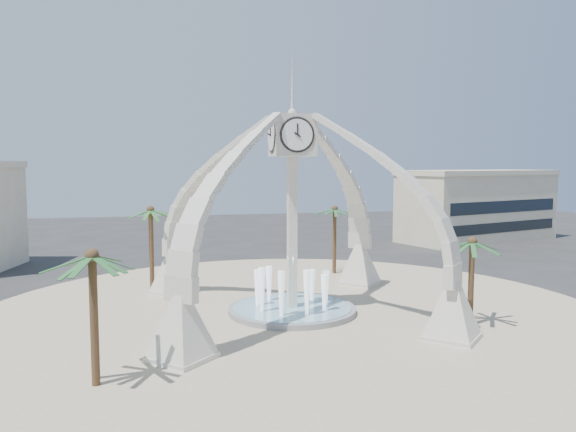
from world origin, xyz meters
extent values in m
plane|color=#282828|center=(0.00, 0.00, 0.00)|extent=(140.00, 140.00, 0.00)
cylinder|color=tan|center=(0.00, 0.00, 0.03)|extent=(40.00, 40.00, 0.06)
cube|color=beige|center=(0.00, 0.00, 4.90)|extent=(0.55, 0.55, 9.80)
cube|color=beige|center=(0.00, 0.00, 11.05)|extent=(2.50, 2.50, 2.50)
cone|color=beige|center=(0.00, 0.00, 14.30)|extent=(0.20, 0.20, 4.00)
cylinder|color=white|center=(0.00, -1.29, 11.05)|extent=(1.84, 0.04, 1.84)
pyramid|color=beige|center=(7.07, 7.07, 1.60)|extent=(3.80, 3.80, 3.20)
pyramid|color=beige|center=(-7.07, 7.07, 1.60)|extent=(3.80, 3.80, 3.20)
pyramid|color=beige|center=(-7.07, -7.07, 1.60)|extent=(3.80, 3.80, 3.20)
pyramid|color=beige|center=(7.07, -7.07, 1.60)|extent=(3.80, 3.80, 3.20)
cylinder|color=gray|center=(0.00, 0.00, 0.20)|extent=(8.00, 8.00, 0.40)
cylinder|color=#81B2C1|center=(0.00, 0.00, 0.42)|extent=(7.40, 7.40, 0.04)
cone|color=white|center=(0.00, 0.00, 2.02)|extent=(0.60, 0.60, 3.20)
cube|color=beige|center=(30.00, 28.00, 4.00)|extent=(21.49, 13.79, 8.00)
cube|color=beige|center=(30.00, 28.00, 8.30)|extent=(21.87, 14.17, 0.60)
cylinder|color=brown|center=(9.36, -5.04, 2.52)|extent=(0.33, 0.33, 5.04)
cylinder|color=brown|center=(-8.60, 7.60, 3.10)|extent=(0.33, 0.33, 6.20)
cylinder|color=brown|center=(6.46, 11.61, 2.84)|extent=(0.33, 0.33, 5.68)
cylinder|color=brown|center=(-10.73, -9.42, 2.84)|extent=(0.35, 0.35, 5.68)
camera|label=1|loc=(-7.98, -33.51, 9.33)|focal=35.00mm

